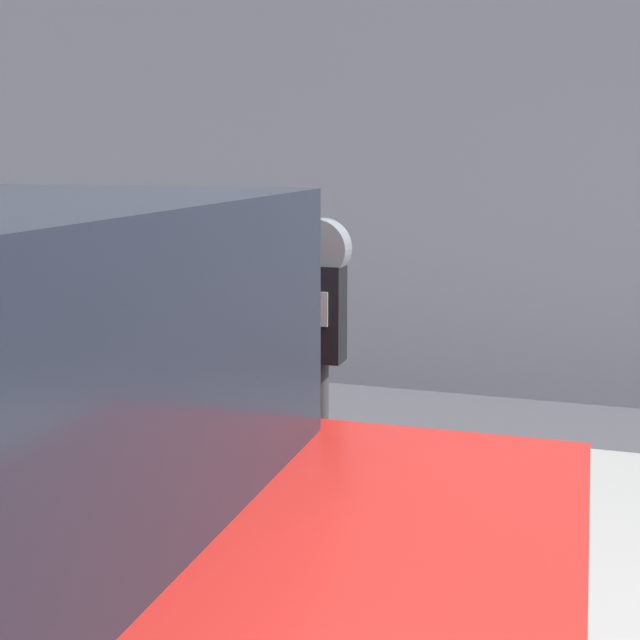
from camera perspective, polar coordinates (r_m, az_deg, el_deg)
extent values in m
cube|color=#9E9B96|center=(4.72, 9.55, -13.40)|extent=(24.00, 2.80, 0.11)
cube|color=gray|center=(7.34, 13.94, 18.37)|extent=(24.00, 0.30, 5.95)
cylinder|color=#2D2D30|center=(3.45, 0.00, -11.60)|extent=(0.07, 0.07, 1.11)
cube|color=black|center=(3.24, 0.00, 0.43)|extent=(0.17, 0.11, 0.36)
cube|color=gray|center=(3.18, -0.33, 0.71)|extent=(0.10, 0.01, 0.12)
cylinder|color=slate|center=(3.21, 0.00, 4.60)|extent=(0.22, 0.09, 0.22)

